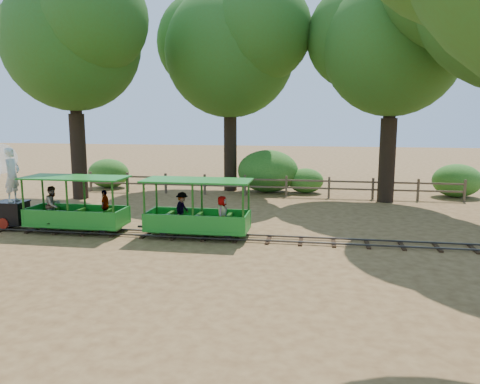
# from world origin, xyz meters

# --- Properties ---
(ground) EXTENTS (90.00, 90.00, 0.00)m
(ground) POSITION_xyz_m (0.00, 0.00, 0.00)
(ground) COLOR #A17845
(ground) RESTS_ON ground
(track) EXTENTS (22.00, 1.00, 0.10)m
(track) POSITION_xyz_m (0.00, 0.00, 0.07)
(track) COLOR #3F3D3A
(track) RESTS_ON ground
(carriage_front) EXTENTS (3.40, 1.39, 1.77)m
(carriage_front) POSITION_xyz_m (-5.44, -0.05, 0.76)
(carriage_front) COLOR #1C8323
(carriage_front) RESTS_ON track
(carriage_rear) EXTENTS (3.40, 1.39, 1.77)m
(carriage_rear) POSITION_xyz_m (-1.27, 0.01, 0.74)
(carriage_rear) COLOR #1C8323
(carriage_rear) RESTS_ON track
(oak_nw) EXTENTS (7.63, 6.72, 10.14)m
(oak_nw) POSITION_xyz_m (-8.53, 6.08, 7.38)
(oak_nw) COLOR #2D2116
(oak_nw) RESTS_ON ground
(oak_nc) EXTENTS (8.08, 7.11, 10.19)m
(oak_nc) POSITION_xyz_m (-2.03, 9.59, 7.28)
(oak_nc) COLOR #2D2116
(oak_nc) RESTS_ON ground
(oak_ne) EXTENTS (7.44, 6.55, 9.74)m
(oak_ne) POSITION_xyz_m (5.47, 7.58, 7.06)
(oak_ne) COLOR #2D2116
(oak_ne) RESTS_ON ground
(fence) EXTENTS (18.10, 0.10, 1.00)m
(fence) POSITION_xyz_m (0.00, 8.00, 0.58)
(fence) COLOR brown
(fence) RESTS_ON ground
(shrub_west) EXTENTS (2.23, 1.72, 1.54)m
(shrub_west) POSITION_xyz_m (-8.63, 9.30, 0.77)
(shrub_west) COLOR #2D6B1E
(shrub_west) RESTS_ON ground
(shrub_mid_w) EXTENTS (3.07, 2.36, 2.13)m
(shrub_mid_w) POSITION_xyz_m (-0.03, 9.30, 1.06)
(shrub_mid_w) COLOR #2D6B1E
(shrub_mid_w) RESTS_ON ground
(shrub_mid_e) EXTENTS (1.78, 1.37, 1.23)m
(shrub_mid_e) POSITION_xyz_m (1.87, 9.30, 0.62)
(shrub_mid_e) COLOR #2D6B1E
(shrub_mid_e) RESTS_ON ground
(shrub_east) EXTENTS (2.28, 1.75, 1.58)m
(shrub_east) POSITION_xyz_m (9.00, 9.30, 0.79)
(shrub_east) COLOR #2D6B1E
(shrub_east) RESTS_ON ground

